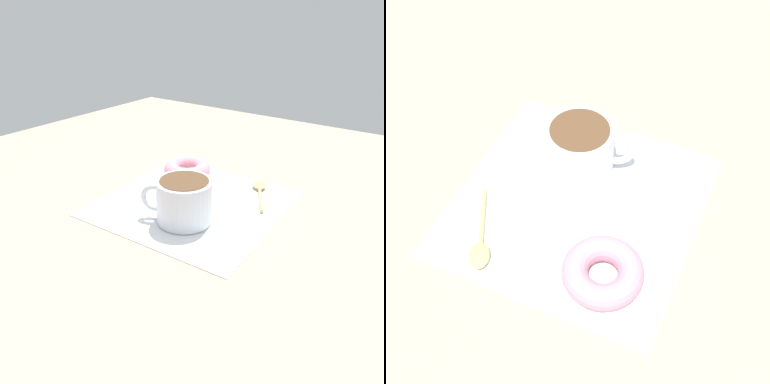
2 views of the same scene
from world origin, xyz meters
The scene contains 5 objects.
ground_plane centered at (0.00, 0.00, -1.00)cm, with size 120.00×120.00×2.00cm, color tan.
napkin centered at (-2.46, 0.33, 0.15)cm, with size 28.98×28.98×0.30cm, color white.
coffee_cup centered at (-4.73, 5.75, 3.83)cm, with size 10.96×8.64×6.79cm.
donut centered at (4.76, -8.12, 1.78)cm, with size 9.14×9.14×2.95cm, color pink.
spoon centered at (-9.65, -10.64, 0.71)cm, with size 6.91×10.81×0.90cm.
Camera 2 is at (15.48, -35.82, 52.71)cm, focal length 50.00 mm.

